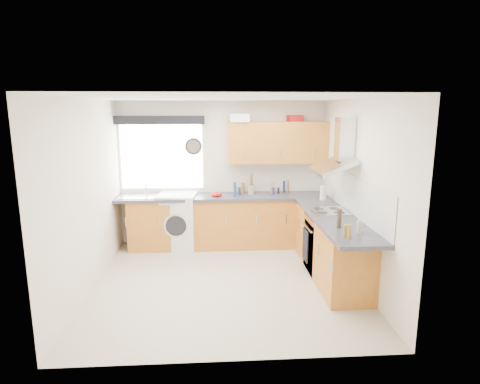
{
  "coord_description": "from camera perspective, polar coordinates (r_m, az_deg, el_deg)",
  "views": [
    {
      "loc": [
        -0.14,
        -5.22,
        2.36
      ],
      "look_at": [
        0.25,
        0.85,
        1.1
      ],
      "focal_mm": 30.0,
      "sensor_mm": 36.0,
      "label": 1
    }
  ],
  "objects": [
    {
      "name": "wall_left",
      "position": [
        5.58,
        -20.89,
        -0.54
      ],
      "size": [
        0.02,
        3.6,
        2.5
      ],
      "primitive_type": "cube",
      "color": "silver",
      "rests_on": "ground_plane"
    },
    {
      "name": "casserole",
      "position": [
        6.75,
        0.06,
        10.49
      ],
      "size": [
        0.35,
        0.27,
        0.13
      ],
      "primitive_type": "cube",
      "rotation": [
        0.0,
        0.0,
        -0.14
      ],
      "color": "silver",
      "rests_on": "upper_cabinets"
    },
    {
      "name": "jar_1",
      "position": [
        6.74,
        -0.75,
        0.36
      ],
      "size": [
        0.05,
        0.05,
        0.25
      ],
      "primitive_type": "cylinder",
      "color": "navy",
      "rests_on": "worktop_back"
    },
    {
      "name": "base_cab_right",
      "position": [
        5.94,
        12.79,
        -7.56
      ],
      "size": [
        0.58,
        2.1,
        0.86
      ],
      "primitive_type": "cube",
      "color": "#AA6421",
      "rests_on": "ground_plane"
    },
    {
      "name": "jar_8",
      "position": [
        6.88,
        -0.12,
        0.11
      ],
      "size": [
        0.05,
        0.05,
        0.14
      ],
      "primitive_type": "cylinder",
      "color": "navy",
      "rests_on": "worktop_back"
    },
    {
      "name": "worktop_back",
      "position": [
        6.88,
        -2.43,
        -0.68
      ],
      "size": [
        3.6,
        0.62,
        0.05
      ],
      "primitive_type": "cube",
      "color": "#303039",
      "rests_on": "base_cab_back"
    },
    {
      "name": "jar_3",
      "position": [
        7.06,
        1.65,
        0.55
      ],
      "size": [
        0.07,
        0.07,
        0.16
      ],
      "primitive_type": "cylinder",
      "color": "#153513",
      "rests_on": "worktop_back"
    },
    {
      "name": "upper_cabinets",
      "position": [
        6.95,
        5.39,
        7.04
      ],
      "size": [
        1.7,
        0.35,
        0.7
      ],
      "primitive_type": "cube",
      "color": "#AA6421",
      "rests_on": "wall_back"
    },
    {
      "name": "base_cab_corner",
      "position": [
        7.18,
        9.69,
        -4.06
      ],
      "size": [
        0.6,
        0.6,
        0.86
      ],
      "primitive_type": "cube",
      "color": "#AA6421",
      "rests_on": "ground_plane"
    },
    {
      "name": "worktop_right",
      "position": [
        5.66,
        13.32,
        -3.71
      ],
      "size": [
        0.62,
        2.42,
        0.05
      ],
      "primitive_type": "cube",
      "color": "#303039",
      "rests_on": "base_cab_right"
    },
    {
      "name": "kitchen_roll",
      "position": [
        6.64,
        11.76,
        -0.13
      ],
      "size": [
        0.12,
        0.12,
        0.23
      ],
      "primitive_type": "cylinder",
      "rotation": [
        0.0,
        0.0,
        0.17
      ],
      "color": "silver",
      "rests_on": "worktop_right"
    },
    {
      "name": "oven",
      "position": [
        6.07,
        12.3,
        -7.15
      ],
      "size": [
        0.56,
        0.58,
        0.85
      ],
      "primitive_type": "cube",
      "color": "black",
      "rests_on": "ground_plane"
    },
    {
      "name": "wall_front",
      "position": [
        3.59,
        -1.26,
        -6.29
      ],
      "size": [
        3.6,
        0.02,
        2.5
      ],
      "primitive_type": "cube",
      "color": "silver",
      "rests_on": "ground_plane"
    },
    {
      "name": "splashback",
      "position": [
        5.96,
        15.29,
        -0.13
      ],
      "size": [
        0.01,
        3.0,
        0.54
      ],
      "primitive_type": "cube",
      "color": "white",
      "rests_on": "wall_right"
    },
    {
      "name": "jar_6",
      "position": [
        7.02,
        4.54,
        0.66
      ],
      "size": [
        0.04,
        0.04,
        0.22
      ],
      "primitive_type": "cylinder",
      "color": "olive",
      "rests_on": "worktop_back"
    },
    {
      "name": "jar_7",
      "position": [
        6.95,
        4.77,
        0.17
      ],
      "size": [
        0.04,
        0.04,
        0.13
      ],
      "primitive_type": "cylinder",
      "color": "navy",
      "rests_on": "worktop_back"
    },
    {
      "name": "jar_0",
      "position": [
        7.0,
        6.84,
        0.68
      ],
      "size": [
        0.04,
        0.04,
        0.24
      ],
      "primitive_type": "cylinder",
      "color": "brown",
      "rests_on": "worktop_back"
    },
    {
      "name": "bottle_1",
      "position": [
        4.8,
        14.82,
        -5.38
      ],
      "size": [
        0.05,
        0.05,
        0.14
      ],
      "primitive_type": "cylinder",
      "color": "brown",
      "rests_on": "worktop_right"
    },
    {
      "name": "storage_box",
      "position": [
        7.04,
        7.82,
        10.35
      ],
      "size": [
        0.27,
        0.24,
        0.11
      ],
      "primitive_type": "cube",
      "rotation": [
        0.0,
        0.0,
        0.17
      ],
      "color": "#AE1619",
      "rests_on": "upper_cabinets"
    },
    {
      "name": "base_cab_back",
      "position": [
        7.0,
        -3.22,
        -4.32
      ],
      "size": [
        3.0,
        0.58,
        0.86
      ],
      "primitive_type": "cube",
      "color": "#AA6421",
      "rests_on": "ground_plane"
    },
    {
      "name": "washing_machine",
      "position": [
        7.03,
        -8.84,
        -4.05
      ],
      "size": [
        0.71,
        0.69,
        0.94
      ],
      "primitive_type": "cube",
      "rotation": [
        0.0,
        0.0,
        -0.12
      ],
      "color": "silver",
      "rests_on": "ground_plane"
    },
    {
      "name": "bottle_0",
      "position": [
        4.75,
        15.28,
        -5.45
      ],
      "size": [
        0.05,
        0.05,
        0.17
      ],
      "primitive_type": "cylinder",
      "color": "#A07237",
      "rests_on": "worktop_right"
    },
    {
      "name": "sink",
      "position": [
        6.96,
        -13.44,
        -0.29
      ],
      "size": [
        0.84,
        0.46,
        0.1
      ],
      "primitive_type": null,
      "color": "silver",
      "rests_on": "worktop_back"
    },
    {
      "name": "jar_10",
      "position": [
        7.02,
        -0.66,
        0.36
      ],
      "size": [
        0.05,
        0.05,
        0.14
      ],
      "primitive_type": "cylinder",
      "color": "olive",
      "rests_on": "worktop_back"
    },
    {
      "name": "tomato_cluster",
      "position": [
        6.79,
        -3.36,
        -0.33
      ],
      "size": [
        0.16,
        0.16,
        0.07
      ],
      "primitive_type": null,
      "rotation": [
        0.0,
        0.0,
        -0.05
      ],
      "color": "#AE200F",
      "rests_on": "worktop_back"
    },
    {
      "name": "hob_plate",
      "position": [
        5.93,
        12.5,
        -2.65
      ],
      "size": [
        0.52,
        0.52,
        0.01
      ],
      "primitive_type": "cube",
      "color": "silver",
      "rests_on": "worktop_right"
    },
    {
      "name": "ground_plane",
      "position": [
        5.73,
        -2.0,
        -12.64
      ],
      "size": [
        3.6,
        3.6,
        0.0
      ],
      "primitive_type": "plane",
      "color": "beige"
    },
    {
      "name": "utensil_pot",
      "position": [
        6.93,
        1.61,
        0.29
      ],
      "size": [
        0.12,
        0.12,
        0.15
      ],
      "primitive_type": "cylinder",
      "rotation": [
        0.0,
        0.0,
        -0.14
      ],
      "color": "gray",
      "rests_on": "worktop_back"
    },
    {
      "name": "jar_4",
      "position": [
        7.02,
        0.45,
        0.37
      ],
      "size": [
        0.06,
        0.06,
        0.14
      ],
      "primitive_type": "cylinder",
      "color": "brown",
      "rests_on": "worktop_back"
    },
    {
      "name": "wall_clock",
      "position": [
        7.03,
        -6.64,
        6.45
      ],
      "size": [
        0.29,
        0.04,
        0.29
      ],
      "primitive_type": "cylinder",
      "rotation": [
        1.57,
        0.0,
        0.0
      ],
      "color": "black",
      "rests_on": "wall_back"
    },
    {
      "name": "jar_9",
      "position": [
        7.05,
        5.49,
        0.22
      ],
      "size": [
        0.04,
        0.04,
        0.1
      ],
      "primitive_type": "cylinder",
      "color": "black",
      "rests_on": "worktop_back"
    },
    {
      "name": "window_blind",
      "position": [
        6.98,
        -11.35,
        10.01
      ],
      "size": [
        1.5,
        0.18,
        0.14
      ],
      "primitive_type": "cube",
      "color": "black",
      "rests_on": "wall_back"
    },
    {
      "name": "jar_2",
      "position": [
        7.02,
        0.4,
        0.57
      ],
      "size": [
        0.07,
        0.07,
        0.19
      ],
      "primitive_type": "cylinder",
      "color": "brown",
      "rests_on": "worktop_back"
    },
    {
      "name": "jar_5",
      "position": [
        7.15,
        6.28,
        0.78
      ],
      "size": [
        0.04,
        0.04,
        0.21
      ],
      "primitive_type": "cylinder",
      "color": "navy",
      "rests_on": "worktop_back"
    },
    {
      "name": "bottle_3",
      "position": [
        5.0,
        16.6,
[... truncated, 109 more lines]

